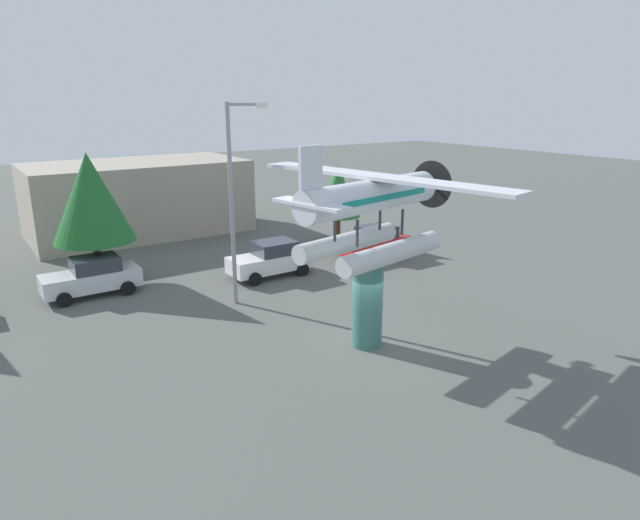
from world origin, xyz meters
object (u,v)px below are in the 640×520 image
(display_pedestal, at_px, (367,302))
(floatplane_monument, at_px, (372,209))
(tree_east, at_px, (91,198))
(car_far_white, at_px, (271,259))
(storefront_building, at_px, (138,198))
(streetlight_primary, at_px, (235,192))
(tree_center_back, at_px, (338,192))
(car_distant_red, at_px, (374,242))
(car_mid_silver, at_px, (92,276))

(display_pedestal, height_order, floatplane_monument, floatplane_monument)
(display_pedestal, bearing_deg, tree_east, 116.41)
(display_pedestal, bearing_deg, car_far_white, 82.49)
(storefront_building, bearing_deg, floatplane_monument, -86.06)
(display_pedestal, distance_m, car_far_white, 9.20)
(streetlight_primary, relative_size, tree_center_back, 1.79)
(floatplane_monument, bearing_deg, storefront_building, 83.02)
(car_distant_red, relative_size, tree_east, 0.67)
(car_mid_silver, height_order, tree_east, tree_east)
(car_distant_red, bearing_deg, streetlight_primary, 13.26)
(storefront_building, bearing_deg, car_mid_silver, -117.05)
(car_distant_red, bearing_deg, tree_east, -15.36)
(floatplane_monument, bearing_deg, car_mid_silver, 111.28)
(tree_east, xyz_separation_m, tree_center_back, (14.08, -0.10, -1.01))
(streetlight_primary, xyz_separation_m, tree_east, (-4.43, 6.04, -0.70))
(car_distant_red, bearing_deg, display_pedestal, 49.17)
(car_distant_red, bearing_deg, floatplane_monument, 49.57)
(car_distant_red, height_order, storefront_building, storefront_building)
(car_far_white, height_order, storefront_building, storefront_building)
(floatplane_monument, distance_m, streetlight_primary, 6.85)
(floatplane_monument, height_order, car_mid_silver, floatplane_monument)
(tree_center_back, bearing_deg, car_distant_red, -93.01)
(car_mid_silver, bearing_deg, car_far_white, 165.45)
(display_pedestal, xyz_separation_m, floatplane_monument, (0.13, 0.02, 3.34))
(floatplane_monument, bearing_deg, streetlight_primary, 95.75)
(car_far_white, distance_m, streetlight_primary, 5.62)
(streetlight_primary, distance_m, tree_east, 7.53)
(floatplane_monument, distance_m, tree_center_back, 14.78)
(floatplane_monument, height_order, tree_east, floatplane_monument)
(streetlight_primary, bearing_deg, car_distant_red, 13.26)
(car_far_white, bearing_deg, car_mid_silver, -14.55)
(car_mid_silver, relative_size, car_far_white, 1.00)
(car_mid_silver, distance_m, car_far_white, 8.37)
(streetlight_primary, relative_size, storefront_building, 0.64)
(car_mid_silver, xyz_separation_m, tree_east, (0.63, 1.43, 3.32))
(display_pedestal, distance_m, floatplane_monument, 3.34)
(car_distant_red, distance_m, tree_center_back, 4.38)
(floatplane_monument, height_order, car_far_white, floatplane_monument)
(floatplane_monument, relative_size, streetlight_primary, 1.23)
(storefront_building, bearing_deg, display_pedestal, -86.39)
(car_distant_red, relative_size, streetlight_primary, 0.49)
(car_distant_red, bearing_deg, storefront_building, -55.69)
(display_pedestal, relative_size, streetlight_primary, 0.39)
(storefront_building, xyz_separation_m, tree_center_back, (9.20, -9.47, 0.85))
(car_distant_red, xyz_separation_m, tree_center_back, (0.20, 3.71, 2.31))
(car_mid_silver, relative_size, storefront_building, 0.31)
(floatplane_monument, xyz_separation_m, car_far_white, (1.07, 9.06, -4.12))
(car_distant_red, height_order, tree_east, tree_east)
(car_far_white, bearing_deg, floatplane_monument, 83.27)
(streetlight_primary, bearing_deg, display_pedestal, -74.42)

